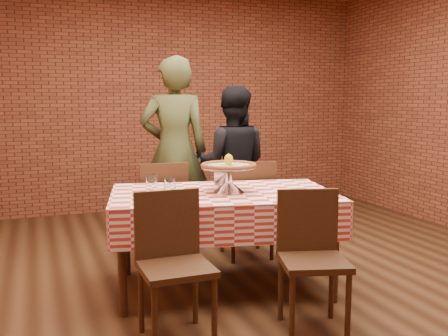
{
  "coord_description": "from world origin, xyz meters",
  "views": [
    {
      "loc": [
        -1.67,
        -3.6,
        1.46
      ],
      "look_at": [
        -0.3,
        0.05,
        0.93
      ],
      "focal_mm": 40.73,
      "sensor_mm": 36.0,
      "label": 1
    }
  ],
  "objects_px": {
    "pizza_stand": "(229,180)",
    "diner_olive": "(174,151)",
    "diner_black": "(232,164)",
    "water_glass_left": "(170,188)",
    "chair_near_left": "(176,269)",
    "chair_far_right": "(246,208)",
    "water_glass_right": "(151,183)",
    "pizza": "(229,166)",
    "chair_far_left": "(161,210)",
    "table": "(223,241)",
    "condiment_caddy": "(220,178)",
    "chair_near_right": "(314,263)"
  },
  "relations": [
    {
      "from": "water_glass_left",
      "to": "condiment_caddy",
      "type": "distance_m",
      "value": 0.58
    },
    {
      "from": "chair_far_left",
      "to": "chair_far_right",
      "type": "relative_size",
      "value": 1.0
    },
    {
      "from": "pizza_stand",
      "to": "diner_olive",
      "type": "xyz_separation_m",
      "value": [
        -0.05,
        1.4,
        0.09
      ]
    },
    {
      "from": "water_glass_right",
      "to": "condiment_caddy",
      "type": "distance_m",
      "value": 0.58
    },
    {
      "from": "chair_near_left",
      "to": "chair_far_right",
      "type": "bearing_deg",
      "value": 52.1
    },
    {
      "from": "table",
      "to": "pizza",
      "type": "xyz_separation_m",
      "value": [
        0.04,
        -0.02,
        0.58
      ]
    },
    {
      "from": "water_glass_left",
      "to": "condiment_caddy",
      "type": "bearing_deg",
      "value": 31.16
    },
    {
      "from": "table",
      "to": "pizza_stand",
      "type": "relative_size",
      "value": 3.85
    },
    {
      "from": "water_glass_left",
      "to": "condiment_caddy",
      "type": "xyz_separation_m",
      "value": [
        0.5,
        0.3,
        -0.0
      ]
    },
    {
      "from": "chair_far_right",
      "to": "water_glass_left",
      "type": "bearing_deg",
      "value": 42.93
    },
    {
      "from": "water_glass_right",
      "to": "chair_far_left",
      "type": "height_order",
      "value": "chair_far_left"
    },
    {
      "from": "condiment_caddy",
      "to": "chair_far_left",
      "type": "height_order",
      "value": "chair_far_left"
    },
    {
      "from": "pizza",
      "to": "diner_black",
      "type": "distance_m",
      "value": 1.4
    },
    {
      "from": "chair_far_right",
      "to": "diner_olive",
      "type": "height_order",
      "value": "diner_olive"
    },
    {
      "from": "water_glass_left",
      "to": "diner_olive",
      "type": "relative_size",
      "value": 0.07
    },
    {
      "from": "water_glass_left",
      "to": "condiment_caddy",
      "type": "relative_size",
      "value": 1.04
    },
    {
      "from": "water_glass_left",
      "to": "chair_far_left",
      "type": "bearing_deg",
      "value": 80.67
    },
    {
      "from": "water_glass_right",
      "to": "table",
      "type": "bearing_deg",
      "value": -21.32
    },
    {
      "from": "pizza",
      "to": "chair_far_left",
      "type": "xyz_separation_m",
      "value": [
        -0.31,
        0.9,
        -0.5
      ]
    },
    {
      "from": "chair_far_left",
      "to": "chair_far_right",
      "type": "bearing_deg",
      "value": 169.23
    },
    {
      "from": "pizza",
      "to": "diner_olive",
      "type": "xyz_separation_m",
      "value": [
        -0.05,
        1.4,
        -0.01
      ]
    },
    {
      "from": "chair_near_right",
      "to": "diner_black",
      "type": "xyz_separation_m",
      "value": [
        0.31,
        2.17,
        0.36
      ]
    },
    {
      "from": "pizza_stand",
      "to": "chair_far_left",
      "type": "distance_m",
      "value": 1.04
    },
    {
      "from": "water_glass_right",
      "to": "diner_black",
      "type": "bearing_deg",
      "value": 44.62
    },
    {
      "from": "pizza_stand",
      "to": "diner_black",
      "type": "height_order",
      "value": "diner_black"
    },
    {
      "from": "pizza",
      "to": "diner_black",
      "type": "relative_size",
      "value": 0.27
    },
    {
      "from": "condiment_caddy",
      "to": "chair_far_left",
      "type": "xyz_separation_m",
      "value": [
        -0.34,
        0.62,
        -0.37
      ]
    },
    {
      "from": "pizza",
      "to": "chair_near_left",
      "type": "relative_size",
      "value": 0.47
    },
    {
      "from": "water_glass_right",
      "to": "diner_black",
      "type": "xyz_separation_m",
      "value": [
        1.08,
        1.07,
        -0.03
      ]
    },
    {
      "from": "pizza_stand",
      "to": "water_glass_left",
      "type": "distance_m",
      "value": 0.47
    },
    {
      "from": "chair_far_right",
      "to": "diner_black",
      "type": "distance_m",
      "value": 0.68
    },
    {
      "from": "chair_near_right",
      "to": "diner_olive",
      "type": "distance_m",
      "value": 2.35
    },
    {
      "from": "water_glass_right",
      "to": "pizza",
      "type": "bearing_deg",
      "value": -21.77
    },
    {
      "from": "diner_olive",
      "to": "condiment_caddy",
      "type": "bearing_deg",
      "value": 105.97
    },
    {
      "from": "water_glass_right",
      "to": "chair_near_right",
      "type": "bearing_deg",
      "value": -54.69
    },
    {
      "from": "water_glass_right",
      "to": "chair_far_right",
      "type": "distance_m",
      "value": 1.17
    },
    {
      "from": "pizza",
      "to": "water_glass_left",
      "type": "relative_size",
      "value": 3.18
    },
    {
      "from": "condiment_caddy",
      "to": "chair_near_right",
      "type": "distance_m",
      "value": 1.23
    },
    {
      "from": "pizza_stand",
      "to": "chair_near_left",
      "type": "height_order",
      "value": "pizza_stand"
    },
    {
      "from": "pizza_stand",
      "to": "diner_black",
      "type": "bearing_deg",
      "value": 67.35
    },
    {
      "from": "pizza_stand",
      "to": "chair_far_right",
      "type": "relative_size",
      "value": 0.47
    },
    {
      "from": "chair_far_right",
      "to": "diner_black",
      "type": "bearing_deg",
      "value": -94.14
    },
    {
      "from": "chair_near_right",
      "to": "diner_olive",
      "type": "relative_size",
      "value": 0.47
    },
    {
      "from": "pizza_stand",
      "to": "water_glass_left",
      "type": "relative_size",
      "value": 3.23
    },
    {
      "from": "table",
      "to": "water_glass_right",
      "type": "height_order",
      "value": "water_glass_right"
    },
    {
      "from": "water_glass_right",
      "to": "diner_olive",
      "type": "relative_size",
      "value": 0.07
    },
    {
      "from": "water_glass_left",
      "to": "water_glass_right",
      "type": "distance_m",
      "value": 0.25
    },
    {
      "from": "chair_far_right",
      "to": "table",
      "type": "bearing_deg",
      "value": 58.78
    },
    {
      "from": "chair_far_left",
      "to": "diner_black",
      "type": "xyz_separation_m",
      "value": [
        0.85,
        0.39,
        0.34
      ]
    },
    {
      "from": "chair_near_left",
      "to": "water_glass_right",
      "type": "bearing_deg",
      "value": 85.29
    }
  ]
}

